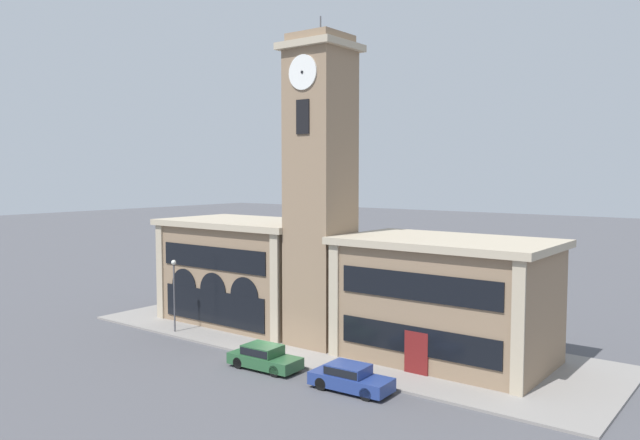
% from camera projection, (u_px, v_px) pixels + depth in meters
% --- Properties ---
extents(ground_plane, '(300.00, 300.00, 0.00)m').
position_uv_depth(ground_plane, '(274.00, 362.00, 38.76)').
color(ground_plane, '#4C4C51').
extents(sidewalk_kerb, '(37.98, 12.37, 0.15)m').
position_uv_depth(sidewalk_kerb, '(332.00, 340.00, 43.66)').
color(sidewalk_kerb, gray).
rests_on(sidewalk_kerb, ground_plane).
extents(clock_tower, '(4.39, 4.39, 22.02)m').
position_uv_depth(clock_tower, '(320.00, 192.00, 41.78)').
color(clock_tower, '#897056').
rests_on(clock_tower, ground_plane).
extents(town_hall_left_wing, '(13.55, 8.11, 8.07)m').
position_uv_depth(town_hall_left_wing, '(248.00, 271.00, 48.88)').
color(town_hall_left_wing, '#897056').
rests_on(town_hall_left_wing, ground_plane).
extents(town_hall_right_wing, '(13.17, 8.11, 7.71)m').
position_uv_depth(town_hall_right_wing, '(446.00, 300.00, 38.67)').
color(town_hall_right_wing, '#897056').
rests_on(town_hall_right_wing, ground_plane).
extents(parked_car_near, '(4.59, 2.06, 1.44)m').
position_uv_depth(parked_car_near, '(264.00, 357.00, 37.32)').
color(parked_car_near, '#285633').
rests_on(parked_car_near, ground_plane).
extents(parked_car_mid, '(4.61, 2.02, 1.44)m').
position_uv_depth(parked_car_mid, '(350.00, 377.00, 33.54)').
color(parked_car_mid, navy).
rests_on(parked_car_mid, ground_plane).
extents(street_lamp, '(0.36, 0.36, 5.27)m').
position_uv_depth(street_lamp, '(174.00, 284.00, 45.36)').
color(street_lamp, '#4C4C51').
rests_on(street_lamp, sidewalk_kerb).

